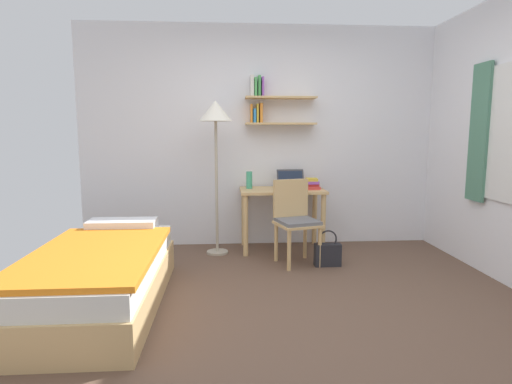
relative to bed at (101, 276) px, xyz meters
The scene contains 10 objects.
ground_plane 1.50m from the bed, ahead, with size 5.28×5.28×0.00m, color brown.
wall_back 2.58m from the bed, 51.19° to the left, with size 4.40×0.27×2.60m.
bed is the anchor object (origin of this frame).
desk 2.24m from the bed, 42.93° to the left, with size 0.96×0.55×0.71m.
desk_chair 1.99m from the bed, 30.71° to the left, with size 0.50×0.50×0.87m.
standing_lamp 2.07m from the bed, 58.14° to the left, with size 0.36×0.36×1.70m.
laptop 2.40m from the bed, 42.25° to the left, with size 0.32×0.23×0.21m.
water_bottle 2.10m from the bed, 51.79° to the left, with size 0.07×0.07×0.20m, color #42A87F.
book_stack 2.54m from the bed, 37.97° to the left, with size 0.19×0.25×0.12m.
handbag 2.19m from the bed, 23.35° to the left, with size 0.27×0.11×0.37m.
Camera 1 is at (-0.49, -3.07, 1.36)m, focal length 29.67 mm.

